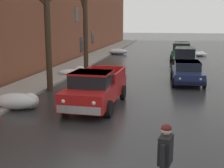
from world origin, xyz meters
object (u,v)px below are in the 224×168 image
object	(u,v)px
suv_green_parked_far_down_block	(181,51)
sedan_red_queued_behind_truck	(181,47)
pedestrian_with_coffee	(165,156)
suv_black_parked_kerbside_mid	(185,58)
sedan_darkblue_parked_kerbside_close	(187,72)
bare_tree_mid_block	(86,22)
pickup_truck_red_approaching_near_lane	(96,88)
bare_tree_second_along_sidewalk	(46,21)

from	to	relation	value
suv_green_parked_far_down_block	sedan_red_queued_behind_truck	distance (m)	7.05
suv_green_parked_far_down_block	pedestrian_with_coffee	size ratio (longest dim) A/B	2.58
suv_black_parked_kerbside_mid	sedan_darkblue_parked_kerbside_close	bearing A→B (deg)	-90.69
bare_tree_mid_block	pedestrian_with_coffee	distance (m)	19.18
sedan_darkblue_parked_kerbside_close	sedan_red_queued_behind_truck	bearing A→B (deg)	89.63
pickup_truck_red_approaching_near_lane	sedan_darkblue_parked_kerbside_close	distance (m)	7.84
suv_black_parked_kerbside_mid	suv_green_parked_far_down_block	distance (m)	6.21
pickup_truck_red_approaching_near_lane	sedan_red_queued_behind_truck	world-z (taller)	pickup_truck_red_approaching_near_lane
bare_tree_second_along_sidewalk	bare_tree_mid_block	bearing A→B (deg)	89.66
pedestrian_with_coffee	suv_black_parked_kerbside_mid	bearing A→B (deg)	86.53
pickup_truck_red_approaching_near_lane	suv_green_parked_far_down_block	world-z (taller)	suv_green_parked_far_down_block
bare_tree_second_along_sidewalk	pedestrian_with_coffee	world-z (taller)	bare_tree_second_along_sidewalk
suv_black_parked_kerbside_mid	sedan_red_queued_behind_truck	bearing A→B (deg)	89.78
sedan_darkblue_parked_kerbside_close	pickup_truck_red_approaching_near_lane	bearing A→B (deg)	-124.49
bare_tree_mid_block	suv_green_parked_far_down_block	size ratio (longest dim) A/B	1.71
pickup_truck_red_approaching_near_lane	suv_green_parked_far_down_block	distance (m)	18.99
pickup_truck_red_approaching_near_lane	sedan_darkblue_parked_kerbside_close	bearing A→B (deg)	55.51
bare_tree_second_along_sidewalk	suv_green_parked_far_down_block	size ratio (longest dim) A/B	1.65
bare_tree_mid_block	suv_black_parked_kerbside_mid	size ratio (longest dim) A/B	1.75
bare_tree_second_along_sidewalk	pedestrian_with_coffee	size ratio (longest dim) A/B	4.25
bare_tree_second_along_sidewalk	suv_green_parked_far_down_block	bearing A→B (deg)	63.63
suv_green_parked_far_down_block	sedan_red_queued_behind_truck	size ratio (longest dim) A/B	1.03
pickup_truck_red_approaching_near_lane	pedestrian_with_coffee	distance (m)	7.89
suv_black_parked_kerbside_mid	pedestrian_with_coffee	bearing A→B (deg)	-93.47
sedan_red_queued_behind_truck	pedestrian_with_coffee	distance (m)	32.69
suv_green_parked_far_down_block	bare_tree_second_along_sidewalk	bearing A→B (deg)	-116.37
suv_black_parked_kerbside_mid	suv_green_parked_far_down_block	world-z (taller)	same
suv_black_parked_kerbside_mid	pedestrian_with_coffee	size ratio (longest dim) A/B	2.52
pickup_truck_red_approaching_near_lane	sedan_darkblue_parked_kerbside_close	size ratio (longest dim) A/B	1.25
sedan_darkblue_parked_kerbside_close	pedestrian_with_coffee	world-z (taller)	pedestrian_with_coffee
bare_tree_mid_block	pickup_truck_red_approaching_near_lane	xyz separation A→B (m)	(3.38, -10.60, -2.95)
bare_tree_second_along_sidewalk	sedan_darkblue_parked_kerbside_close	world-z (taller)	bare_tree_second_along_sidewalk
sedan_darkblue_parked_kerbside_close	sedan_red_queued_behind_truck	distance (m)	19.06
pickup_truck_red_approaching_near_lane	suv_black_parked_kerbside_mid	world-z (taller)	suv_black_parked_kerbside_mid
pickup_truck_red_approaching_near_lane	suv_green_parked_far_down_block	size ratio (longest dim) A/B	1.17
pickup_truck_red_approaching_near_lane	bare_tree_mid_block	bearing A→B (deg)	107.69
suv_black_parked_kerbside_mid	sedan_red_queued_behind_truck	size ratio (longest dim) A/B	1.01
bare_tree_second_along_sidewalk	pedestrian_with_coffee	xyz separation A→B (m)	(6.76, -9.88, -2.91)
bare_tree_second_along_sidewalk	suv_green_parked_far_down_block	world-z (taller)	bare_tree_second_along_sidewalk
suv_black_parked_kerbside_mid	pedestrian_with_coffee	distance (m)	19.45
bare_tree_second_along_sidewalk	pickup_truck_red_approaching_near_lane	world-z (taller)	bare_tree_second_along_sidewalk
sedan_red_queued_behind_truck	pedestrian_with_coffee	world-z (taller)	pedestrian_with_coffee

